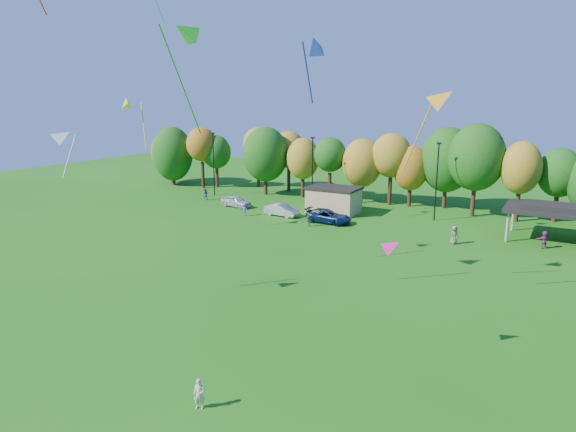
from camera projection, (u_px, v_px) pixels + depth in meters
The scene contains 21 objects.
ground at pixel (209, 372), 27.10m from camera, with size 160.00×160.00×0.00m, color #19600F.
tree_line at pixel (424, 163), 64.88m from camera, with size 93.57×10.55×11.15m.
lamp_posts at pixel (437, 179), 58.99m from camera, with size 64.50×0.25×9.09m.
utility_building at pixel (334, 200), 63.75m from camera, with size 6.30×4.30×3.25m.
pavilion at pixel (550, 209), 51.12m from camera, with size 8.20×6.20×3.77m.
kite_flyer at pixel (199, 394), 23.82m from camera, with size 0.55×0.36×1.50m, color beige.
car_a at pixel (236, 201), 67.23m from camera, with size 1.79×4.44×1.51m, color #BCBCBC.
car_b at pixel (282, 210), 62.19m from camera, with size 1.54×4.43×1.46m, color #A8A8AE.
car_c at pixel (329, 217), 58.75m from camera, with size 2.38×5.16×1.43m, color #0C214A.
car_d at pixel (326, 215), 59.80m from camera, with size 1.93×4.74×1.38m, color black.
far_person_0 at pixel (544, 240), 48.89m from camera, with size 1.60×0.51×1.73m, color #873876.
far_person_1 at pixel (309, 220), 57.16m from camera, with size 0.91×0.38×1.55m, color #718E57.
far_person_2 at pixel (205, 194), 71.76m from camera, with size 0.79×0.62×1.63m, color #504394.
far_person_4 at pixel (244, 209), 62.23m from camera, with size 1.02×0.59×1.58m, color #5C50B1.
far_person_5 at pixel (454, 235), 50.36m from camera, with size 0.89×0.58×1.82m, color #7F7B56.
kite_1 at pixel (392, 246), 27.04m from camera, with size 1.42×1.20×1.26m.
kite_5 at pixel (63, 137), 32.45m from camera, with size 1.77×2.15×3.53m.
kite_8 at pixel (443, 99), 31.59m from camera, with size 3.54×1.95×5.66m.
kite_9 at pixel (316, 46), 33.26m from camera, with size 1.38×2.84×4.58m.
kite_10 at pixel (185, 33), 33.35m from camera, with size 2.88×4.28×7.54m.
kite_15 at pixel (127, 103), 50.82m from camera, with size 2.88×2.49×5.39m.
Camera 1 is at (15.61, -19.32, 14.27)m, focal length 32.00 mm.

